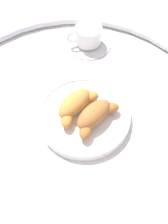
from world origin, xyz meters
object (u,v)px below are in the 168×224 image
(croissant_large, at_px, (75,104))
(croissant_small, at_px, (95,115))
(coffee_cup_near, at_px, (88,37))
(pastry_plate, at_px, (84,116))

(croissant_large, distance_m, croissant_small, 0.05)
(croissant_large, distance_m, coffee_cup_near, 0.25)
(pastry_plate, xyz_separation_m, croissant_large, (-0.00, -0.02, 0.03))
(croissant_large, relative_size, croissant_small, 1.02)
(croissant_large, bearing_deg, coffee_cup_near, -160.04)
(pastry_plate, relative_size, croissant_large, 1.70)
(pastry_plate, distance_m, coffee_cup_near, 0.26)
(pastry_plate, bearing_deg, croissant_large, -95.93)
(croissant_large, bearing_deg, pastry_plate, 84.07)
(croissant_large, bearing_deg, croissant_small, 83.09)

